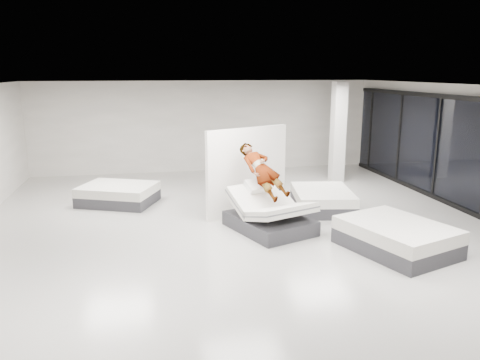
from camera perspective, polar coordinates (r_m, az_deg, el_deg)
The scene contains 9 objects.
room at distance 9.93m, azimuth 0.53°, elevation 1.97°, with size 14.00×14.04×3.20m.
hero_bed at distance 10.59m, azimuth 3.64°, elevation -4.30°, with size 1.98×2.25×1.08m.
person at distance 10.62m, azimuth 2.74°, elevation 0.27°, with size 0.62×0.41×1.70m, color slate.
remote at distance 10.52m, azimuth 4.80°, elevation -1.04°, with size 0.05×0.14×0.03m, color black.
divider_panel at distance 11.63m, azimuth 0.91°, elevation 1.07°, with size 2.40×0.11×2.18m, color white.
flat_bed_right_far at distance 12.35m, azimuth 10.02°, elevation -2.38°, with size 1.73×2.12×0.52m.
flat_bed_right_near at distance 9.92m, azimuth 18.51°, elevation -6.62°, with size 2.16×2.49×0.57m.
flat_bed_left_far at distance 13.12m, azimuth -14.62°, elevation -1.70°, with size 2.30×2.05×0.52m.
column at distance 15.38m, azimuth 11.86°, elevation 5.68°, with size 0.40×0.40×3.20m, color silver.
Camera 1 is at (-1.98, -9.54, 3.53)m, focal length 35.00 mm.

